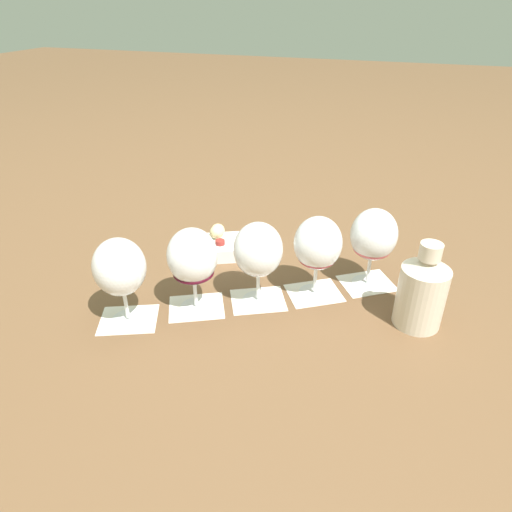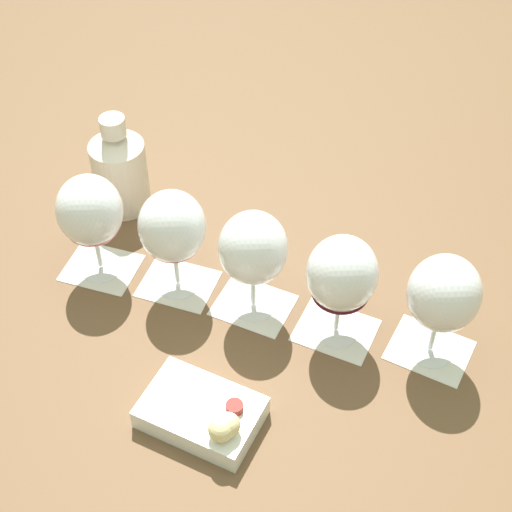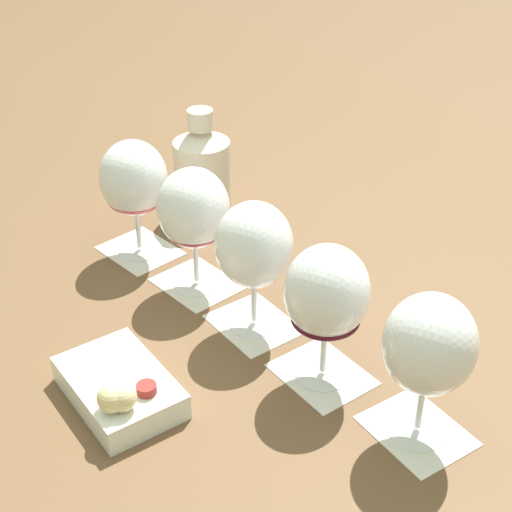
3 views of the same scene
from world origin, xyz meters
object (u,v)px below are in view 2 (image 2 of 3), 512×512
object	(u,v)px
wine_glass_3	(342,277)
snack_dish	(204,414)
wine_glass_4	(443,297)
ceramic_vase	(119,169)
wine_glass_2	(255,251)
wine_glass_0	(90,214)
wine_glass_1	(172,230)

from	to	relation	value
wine_glass_3	snack_dish	xyz separation A→B (m)	(0.01, -0.24, -0.10)
wine_glass_4	ceramic_vase	world-z (taller)	wine_glass_4
snack_dish	wine_glass_2	bearing A→B (deg)	123.61
wine_glass_0	wine_glass_2	world-z (taller)	same
wine_glass_0	wine_glass_1	world-z (taller)	same
wine_glass_2	snack_dish	xyz separation A→B (m)	(0.12, -0.18, -0.10)
wine_glass_1	ceramic_vase	world-z (taller)	wine_glass_1
wine_glass_4	snack_dish	bearing A→B (deg)	-107.63
wine_glass_2	wine_glass_3	size ratio (longest dim) A/B	1.00
wine_glass_4	wine_glass_2	bearing A→B (deg)	-147.61
ceramic_vase	wine_glass_1	bearing A→B (deg)	-9.25
wine_glass_1	snack_dish	xyz separation A→B (m)	(0.23, -0.11, -0.10)
wine_glass_0	wine_glass_4	xyz separation A→B (m)	(0.44, 0.29, -0.00)
wine_glass_1	wine_glass_3	bearing A→B (deg)	30.44
snack_dish	wine_glass_4	bearing A→B (deg)	72.37
wine_glass_2	ceramic_vase	bearing A→B (deg)	-173.90
wine_glass_0	wine_glass_3	distance (m)	0.38
wine_glass_4	wine_glass_1	bearing A→B (deg)	-147.52
ceramic_vase	snack_dish	world-z (taller)	ceramic_vase
wine_glass_1	snack_dish	world-z (taller)	wine_glass_1
wine_glass_0	wine_glass_1	xyz separation A→B (m)	(0.10, 0.08, -0.00)
wine_glass_3	snack_dish	size ratio (longest dim) A/B	0.98
wine_glass_0	wine_glass_4	distance (m)	0.52
wine_glass_3	snack_dish	world-z (taller)	wine_glass_3
ceramic_vase	snack_dish	size ratio (longest dim) A/B	0.97
ceramic_vase	wine_glass_4	bearing A→B (deg)	17.98
wine_glass_2	wine_glass_0	bearing A→B (deg)	-145.55
wine_glass_0	ceramic_vase	size ratio (longest dim) A/B	1.00
wine_glass_0	snack_dish	bearing A→B (deg)	-6.44
wine_glass_2	ceramic_vase	world-z (taller)	wine_glass_2
wine_glass_3	wine_glass_4	size ratio (longest dim) A/B	1.00
wine_glass_1	wine_glass_4	world-z (taller)	same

